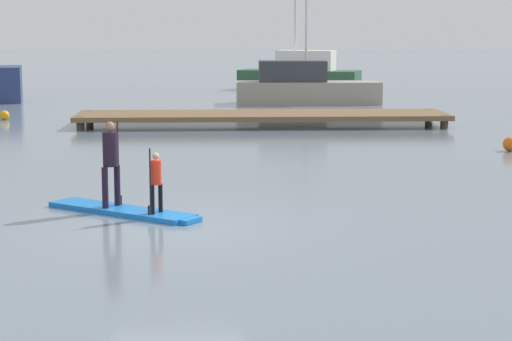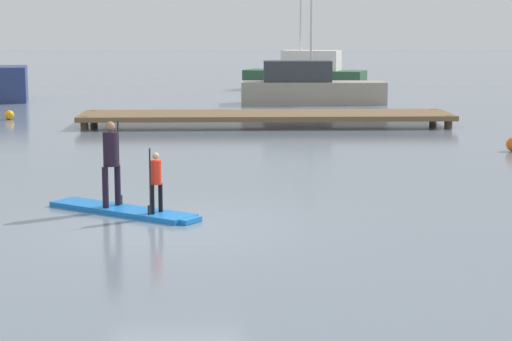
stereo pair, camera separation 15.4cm
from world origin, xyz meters
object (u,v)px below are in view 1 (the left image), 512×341
Objects in this scene: fishing_boat_green_midground at (304,87)px; mooring_buoy_mid at (510,144)px; motor_boat_small_navy at (301,75)px; paddleboard_near at (124,211)px; mooring_buoy_near at (5,115)px; paddler_child_solo at (156,179)px; paddler_adult at (111,158)px.

fishing_boat_green_midground is 17.22m from mooring_buoy_mid.
fishing_boat_green_midground is 0.96× the size of motor_boat_small_navy.
paddleboard_near is 0.46× the size of fishing_boat_green_midground.
fishing_boat_green_midground is at bearing 29.47° from mooring_buoy_near.
paddler_child_solo is at bearing -136.98° from mooring_buoy_mid.
paddleboard_near is at bearing -103.31° from fishing_boat_green_midground.
mooring_buoy_near is at bearing 109.08° from paddleboard_near.
mooring_buoy_near reaches higher than paddleboard_near.
paddler_adult is at bearing -71.45° from mooring_buoy_near.
motor_boat_small_navy reaches higher than paddler_adult.
mooring_buoy_near is 0.88× the size of mooring_buoy_mid.
paddleboard_near is at bearing -37.16° from paddler_adult.
mooring_buoy_near is (-12.94, -15.77, -0.66)m from motor_boat_small_navy.
mooring_buoy_mid is at bearing -75.22° from fishing_boat_green_midground.
mooring_buoy_near is (-6.06, 18.06, -0.88)m from paddler_adult.
motor_boat_small_navy reaches higher than mooring_buoy_near.
paddleboard_near is at bearing -140.43° from mooring_buoy_mid.
paddler_adult reaches higher than paddleboard_near.
paddleboard_near is 34.68m from motor_boat_small_navy.
paddler_adult reaches higher than mooring_buoy_near.
paddler_adult is 25.76m from fishing_boat_green_midground.
fishing_boat_green_midground is (5.30, 25.69, 0.03)m from paddler_child_solo.
paddleboard_near is at bearing 143.11° from paddler_child_solo.
mooring_buoy_near is 19.28m from mooring_buoy_mid.
mooring_buoy_near is (-6.97, 18.75, -0.57)m from paddler_child_solo.
paddler_child_solo is 35.04m from motor_boat_small_navy.
motor_boat_small_navy reaches higher than paddler_child_solo.
paddler_child_solo is 13.27m from mooring_buoy_mid.
motor_boat_small_navy is (6.62, 34.03, 0.79)m from paddleboard_near.
paddler_adult is 1.34× the size of paddler_child_solo.
mooring_buoy_mid is (10.60, 8.36, -0.86)m from paddler_adult.
mooring_buoy_mid reaches higher than mooring_buoy_near.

